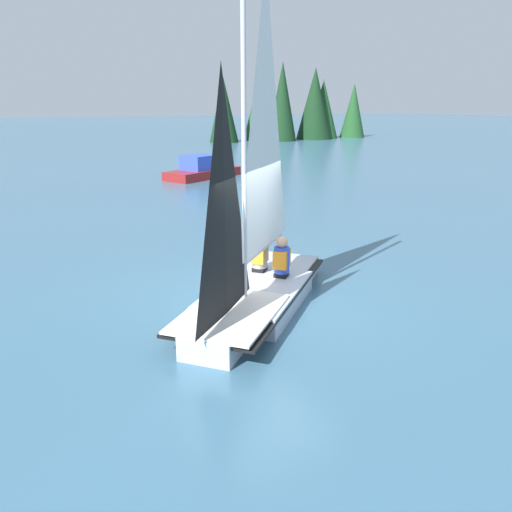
# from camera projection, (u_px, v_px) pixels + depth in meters

# --- Properties ---
(ground_plane) EXTENTS (260.00, 260.00, 0.00)m
(ground_plane) POSITION_uv_depth(u_px,v_px,m) (256.00, 307.00, 9.09)
(ground_plane) COLOR #38607A
(sailboat_main) EXTENTS (4.30, 4.06, 5.91)m
(sailboat_main) POSITION_uv_depth(u_px,v_px,m) (256.00, 263.00, 8.84)
(sailboat_main) COLOR #B2BCCC
(sailboat_main) RESTS_ON ground_plane
(sailor_helm) EXTENTS (0.43, 0.42, 1.16)m
(sailor_helm) POSITION_uv_depth(u_px,v_px,m) (282.00, 264.00, 9.50)
(sailor_helm) COLOR black
(sailor_helm) RESTS_ON ground_plane
(sailor_crew) EXTENTS (0.43, 0.42, 1.16)m
(sailor_crew) POSITION_uv_depth(u_px,v_px,m) (260.00, 259.00, 9.82)
(sailor_crew) COLOR black
(sailor_crew) RESTS_ON ground_plane
(motorboat_distant) EXTENTS (4.32, 3.09, 1.12)m
(motorboat_distant) POSITION_uv_depth(u_px,v_px,m) (202.00, 170.00, 24.57)
(motorboat_distant) COLOR maroon
(motorboat_distant) RESTS_ON ground_plane
(treeline_shore) EXTENTS (17.77, 4.81, 7.28)m
(treeline_shore) POSITION_uv_depth(u_px,v_px,m) (300.00, 107.00, 49.59)
(treeline_shore) COLOR #143319
(treeline_shore) RESTS_ON ground_plane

